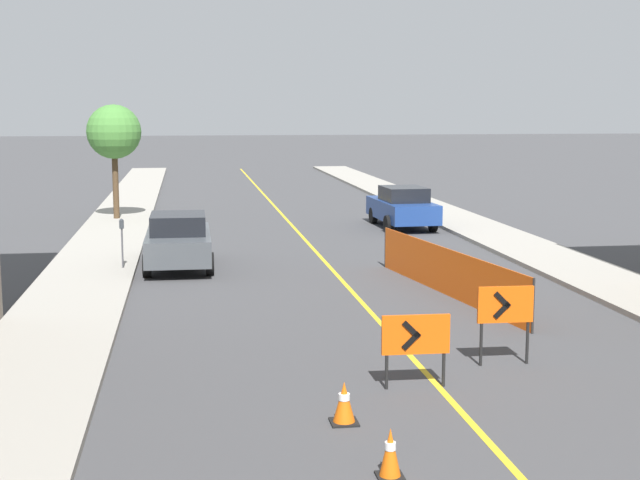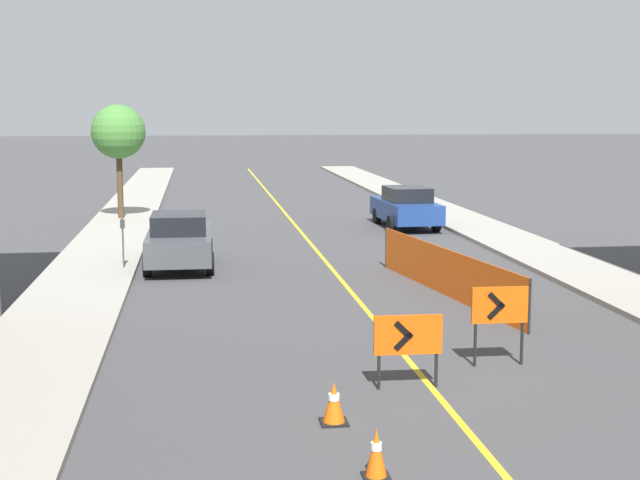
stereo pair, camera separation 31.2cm
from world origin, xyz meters
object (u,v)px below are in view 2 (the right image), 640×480
parked_car_curb_mid (406,207)px  parked_car_curb_near (179,240)px  traffic_cone_farthest (334,403)px  arrow_barricade_primary (408,337)px  street_tree_left_near (118,132)px  parking_meter_near_curb (123,233)px  traffic_cone_fifth (376,453)px  arrow_barricade_secondary (500,309)px

parked_car_curb_mid → parked_car_curb_near: bearing=-140.7°
traffic_cone_farthest → arrow_barricade_primary: size_ratio=0.51×
arrow_barricade_primary → parked_car_curb_near: (-3.93, 11.82, -0.06)m
street_tree_left_near → traffic_cone_farthest: bearing=-78.3°
parked_car_curb_near → parking_meter_near_curb: (-1.55, -0.50, 0.31)m
arrow_barricade_primary → street_tree_left_near: 23.98m
traffic_cone_fifth → parked_car_curb_near: bearing=100.1°
arrow_barricade_secondary → parked_car_curb_mid: size_ratio=0.33×
parked_car_curb_near → parking_meter_near_curb: bearing=-161.9°
traffic_cone_fifth → traffic_cone_farthest: (-0.23, 1.99, -0.01)m
traffic_cone_fifth → parked_car_curb_mid: 23.57m
arrow_barricade_secondary → street_tree_left_near: 23.56m
arrow_barricade_secondary → parked_car_curb_near: (-5.85, 10.76, -0.23)m
parking_meter_near_curb → arrow_barricade_primary: bearing=-64.2°
arrow_barricade_secondary → parking_meter_near_curb: parking_meter_near_curb is taller
parked_car_curb_near → parked_car_curb_mid: (8.47, 7.57, 0.00)m
street_tree_left_near → parking_meter_near_curb: bearing=-85.0°
traffic_cone_farthest → street_tree_left_near: (-5.05, 24.38, 3.28)m
traffic_cone_farthest → street_tree_left_near: street_tree_left_near is taller
arrow_barricade_secondary → parked_car_curb_mid: bearing=83.3°
parked_car_curb_near → parked_car_curb_mid: bearing=42.1°
parking_meter_near_curb → street_tree_left_near: 11.90m
parked_car_curb_mid → traffic_cone_fifth: bearing=-106.7°
street_tree_left_near → arrow_barricade_primary: bearing=-74.2°
parked_car_curb_near → street_tree_left_near: size_ratio=0.94×
arrow_barricade_secondary → parked_car_curb_mid: 18.52m
traffic_cone_farthest → arrow_barricade_primary: bearing=45.4°
traffic_cone_farthest → arrow_barricade_primary: 2.14m
arrow_barricade_secondary → parked_car_curb_near: parked_car_curb_near is taller
parking_meter_near_curb → street_tree_left_near: bearing=95.0°
street_tree_left_near → traffic_cone_fifth: bearing=-78.7°
arrow_barricade_primary → parking_meter_near_curb: parking_meter_near_curb is taller
parked_car_curb_near → street_tree_left_near: 11.73m
traffic_cone_farthest → arrow_barricade_secondary: 4.27m
traffic_cone_farthest → parked_car_curb_mid: parked_car_curb_mid is taller
traffic_cone_farthest → parking_meter_near_curb: bearing=107.5°
traffic_cone_fifth → street_tree_left_near: bearing=101.3°
street_tree_left_near → parked_car_curb_mid: bearing=-17.7°
arrow_barricade_primary → arrow_barricade_secondary: size_ratio=0.86×
parked_car_curb_mid → arrow_barricade_primary: bearing=-105.7°
parking_meter_near_curb → traffic_cone_fifth: bearing=-73.9°
traffic_cone_fifth → parked_car_curb_mid: (5.76, 22.85, 0.48)m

